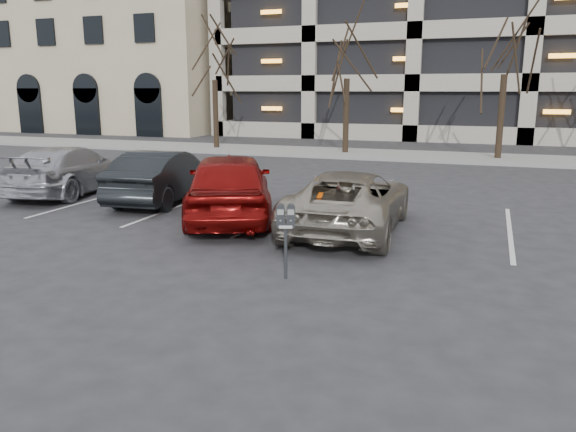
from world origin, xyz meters
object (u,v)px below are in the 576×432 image
at_px(car_dark, 163,176).
at_px(suv_silver, 349,201).
at_px(tree_b, 348,30).
at_px(tree_a, 213,36).
at_px(car_silver, 69,170).
at_px(car_red, 229,186).
at_px(parking_meter, 286,223).
at_px(tree_c, 509,19).

bearing_deg(car_dark, suv_silver, 158.36).
bearing_deg(tree_b, tree_a, 180.00).
distance_m(tree_b, car_silver, 15.03).
distance_m(tree_a, car_red, 17.34).
height_order(car_red, car_silver, car_red).
height_order(suv_silver, car_dark, car_dark).
distance_m(parking_meter, car_dark, 7.52).
bearing_deg(tree_b, tree_c, 0.00).
height_order(tree_b, tree_c, tree_c).
distance_m(tree_b, car_red, 15.52).
bearing_deg(tree_c, car_dark, -124.06).
bearing_deg(car_red, parking_meter, 103.46).
bearing_deg(tree_c, tree_a, 180.00).
xyz_separation_m(parking_meter, car_red, (-2.78, 3.66, -0.12)).
bearing_deg(parking_meter, car_red, 108.45).
bearing_deg(car_red, car_silver, -38.13).
xyz_separation_m(tree_c, parking_meter, (-3.42, -18.34, -5.06)).
bearing_deg(car_dark, tree_b, -105.11).
relative_size(tree_b, car_dark, 1.83).
xyz_separation_m(tree_c, car_silver, (-12.32, -13.11, -5.30)).
bearing_deg(car_red, tree_b, -110.61).
bearing_deg(suv_silver, tree_c, -104.36).
height_order(tree_a, car_silver, tree_a).
bearing_deg(tree_a, car_silver, -82.69).
relative_size(tree_c, parking_meter, 6.67).
relative_size(suv_silver, car_dark, 1.13).
bearing_deg(car_dark, tree_c, -130.80).
relative_size(tree_a, parking_meter, 6.38).
bearing_deg(tree_a, suv_silver, -53.85).
bearing_deg(suv_silver, parking_meter, 84.55).
bearing_deg(tree_a, car_dark, -69.11).
xyz_separation_m(tree_c, car_dark, (-8.95, -13.24, -5.30)).
height_order(tree_a, suv_silver, tree_a).
bearing_deg(tree_c, suv_silver, -102.28).
relative_size(tree_a, car_dark, 1.82).
height_order(tree_a, tree_c, tree_c).
height_order(tree_b, car_red, tree_b).
relative_size(parking_meter, car_silver, 0.25).
bearing_deg(suv_silver, car_dark, -16.98).
bearing_deg(suv_silver, tree_a, -55.93).
bearing_deg(car_silver, car_dark, 168.88).
height_order(tree_b, suv_silver, tree_b).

